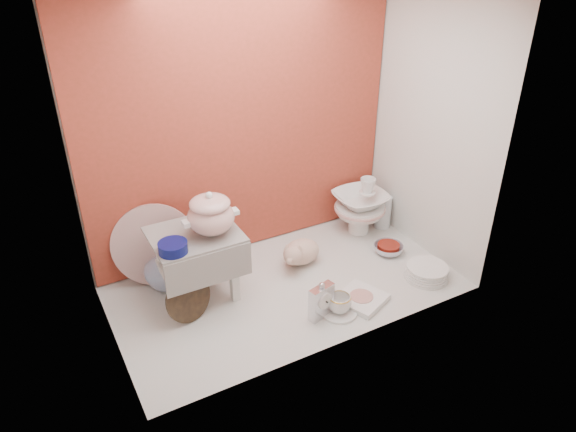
% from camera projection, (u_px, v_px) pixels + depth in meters
% --- Properties ---
extents(ground, '(1.80, 1.80, 0.00)m').
position_uv_depth(ground, '(287.00, 287.00, 2.90)').
color(ground, silver).
rests_on(ground, ground).
extents(niche_shell, '(1.86, 1.03, 1.53)m').
position_uv_depth(niche_shell, '(268.00, 109.00, 2.57)').
color(niche_shell, '#B33C2C').
rests_on(niche_shell, ground).
extents(step_stool, '(0.43, 0.37, 0.38)m').
position_uv_depth(step_stool, '(197.00, 265.00, 2.74)').
color(step_stool, silver).
rests_on(step_stool, ground).
extents(soup_tureen, '(0.30, 0.30, 0.23)m').
position_uv_depth(soup_tureen, '(210.00, 213.00, 2.59)').
color(soup_tureen, white).
rests_on(soup_tureen, step_stool).
extents(cobalt_bowl, '(0.16, 0.16, 0.05)m').
position_uv_depth(cobalt_bowl, '(173.00, 247.00, 2.50)').
color(cobalt_bowl, '#0B1055').
rests_on(cobalt_bowl, step_stool).
extents(floral_platter, '(0.46, 0.24, 0.44)m').
position_uv_depth(floral_platter, '(155.00, 245.00, 2.84)').
color(floral_platter, white).
rests_on(floral_platter, ground).
extents(blue_white_vase, '(0.30, 0.30, 0.26)m').
position_uv_depth(blue_white_vase, '(167.00, 266.00, 2.84)').
color(blue_white_vase, white).
rests_on(blue_white_vase, ground).
extents(lacquer_tray, '(0.26, 0.15, 0.25)m').
position_uv_depth(lacquer_tray, '(188.00, 298.00, 2.62)').
color(lacquer_tray, black).
rests_on(lacquer_tray, ground).
extents(mantel_clock, '(0.14, 0.08, 0.20)m').
position_uv_depth(mantel_clock, '(321.00, 300.00, 2.64)').
color(mantel_clock, silver).
rests_on(mantel_clock, ground).
extents(plush_pig, '(0.31, 0.24, 0.16)m').
position_uv_depth(plush_pig, '(301.00, 251.00, 3.05)').
color(plush_pig, '#CDA590').
rests_on(plush_pig, ground).
extents(teacup_saucer, '(0.23, 0.23, 0.01)m').
position_uv_depth(teacup_saucer, '(339.00, 312.00, 2.70)').
color(teacup_saucer, white).
rests_on(teacup_saucer, ground).
extents(gold_rim_teacup, '(0.13, 0.13, 0.09)m').
position_uv_depth(gold_rim_teacup, '(339.00, 303.00, 2.68)').
color(gold_rim_teacup, white).
rests_on(gold_rim_teacup, teacup_saucer).
extents(lattice_dish, '(0.29, 0.29, 0.03)m').
position_uv_depth(lattice_dish, '(361.00, 299.00, 2.78)').
color(lattice_dish, white).
rests_on(lattice_dish, ground).
extents(dinner_plate_stack, '(0.27, 0.27, 0.07)m').
position_uv_depth(dinner_plate_stack, '(427.00, 272.00, 2.95)').
color(dinner_plate_stack, white).
rests_on(dinner_plate_stack, ground).
extents(crystal_bowl, '(0.18, 0.18, 0.05)m').
position_uv_depth(crystal_bowl, '(388.00, 249.00, 3.17)').
color(crystal_bowl, silver).
rests_on(crystal_bowl, ground).
extents(clear_glass_vase, '(0.11, 0.11, 0.21)m').
position_uv_depth(clear_glass_vase, '(383.00, 212.00, 3.40)').
color(clear_glass_vase, silver).
rests_on(clear_glass_vase, ground).
extents(porcelain_tower, '(0.35, 0.35, 0.36)m').
position_uv_depth(porcelain_tower, '(360.00, 206.00, 3.31)').
color(porcelain_tower, white).
rests_on(porcelain_tower, ground).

